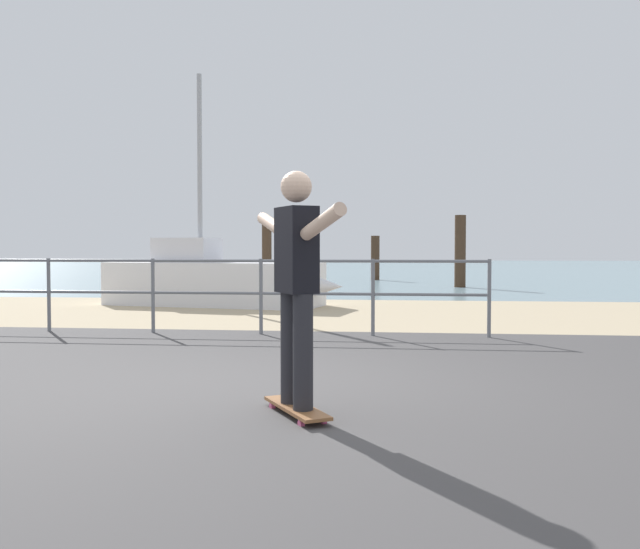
% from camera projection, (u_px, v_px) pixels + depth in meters
% --- Properties ---
extents(ground_plane, '(24.00, 10.00, 0.04)m').
position_uv_depth(ground_plane, '(247.00, 420.00, 4.87)').
color(ground_plane, '#474444').
rests_on(ground_plane, ground).
extents(beach_strip, '(24.00, 6.00, 0.04)m').
position_uv_depth(beach_strip, '(342.00, 313.00, 12.81)').
color(beach_strip, tan).
rests_on(beach_strip, ground).
extents(sea_surface, '(72.00, 50.00, 0.04)m').
position_uv_depth(sea_surface, '(382.00, 268.00, 40.61)').
color(sea_surface, '#75939E').
rests_on(sea_surface, ground).
extents(railing_fence, '(10.71, 0.05, 1.05)m').
position_uv_depth(railing_fence, '(100.00, 284.00, 9.76)').
color(railing_fence, slate).
rests_on(railing_fence, ground).
extents(sailboat, '(5.07, 2.22, 4.74)m').
position_uv_depth(sailboat, '(221.00, 281.00, 14.24)').
color(sailboat, silver).
rests_on(sailboat, ground).
extents(skateboard, '(0.58, 0.79, 0.08)m').
position_uv_depth(skateboard, '(297.00, 408.00, 4.92)').
color(skateboard, brown).
rests_on(skateboard, ground).
extents(skateboarder, '(0.81, 1.29, 1.65)m').
position_uv_depth(skateboarder, '(296.00, 274.00, 4.88)').
color(skateboarder, '#26262B').
rests_on(skateboarder, skateboard).
extents(groyne_post_0, '(0.31, 0.31, 1.44)m').
position_uv_depth(groyne_post_0, '(208.00, 262.00, 22.91)').
color(groyne_post_0, '#422D1E').
rests_on(groyne_post_0, ground).
extents(groyne_post_1, '(0.26, 0.26, 1.84)m').
position_uv_depth(groyne_post_1, '(267.00, 258.00, 18.91)').
color(groyne_post_1, '#422D1E').
rests_on(groyne_post_1, ground).
extents(groyne_post_2, '(0.31, 0.31, 1.63)m').
position_uv_depth(groyne_post_2, '(375.00, 258.00, 25.48)').
color(groyne_post_2, '#422D1E').
rests_on(groyne_post_2, ground).
extents(groyne_post_3, '(0.33, 0.33, 2.17)m').
position_uv_depth(groyne_post_3, '(460.00, 252.00, 20.82)').
color(groyne_post_3, '#422D1E').
rests_on(groyne_post_3, ground).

